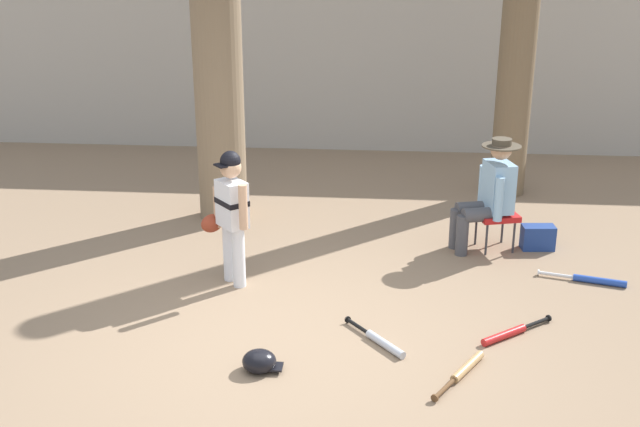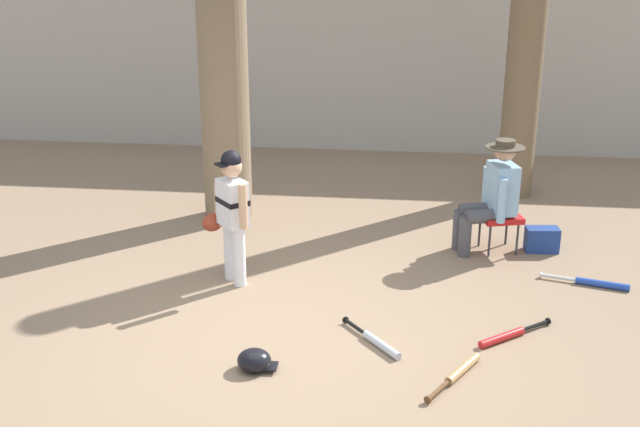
# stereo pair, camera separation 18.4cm
# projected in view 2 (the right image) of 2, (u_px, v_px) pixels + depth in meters

# --- Properties ---
(ground_plane) EXTENTS (60.00, 60.00, 0.00)m
(ground_plane) POSITION_uv_depth(u_px,v_px,m) (272.00, 344.00, 6.41)
(ground_plane) COLOR #897056
(concrete_back_wall) EXTENTS (18.00, 0.36, 2.95)m
(concrete_back_wall) POSITION_uv_depth(u_px,v_px,m) (342.00, 52.00, 11.84)
(concrete_back_wall) COLOR #ADA89E
(concrete_back_wall) RESTS_ON ground
(tree_behind_spectator) EXTENTS (0.59, 0.59, 5.25)m
(tree_behind_spectator) POSITION_uv_depth(u_px,v_px,m) (529.00, 6.00, 9.31)
(tree_behind_spectator) COLOR brown
(tree_behind_spectator) RESTS_ON ground
(young_ballplayer) EXTENTS (0.54, 0.48, 1.31)m
(young_ballplayer) POSITION_uv_depth(u_px,v_px,m) (231.00, 208.00, 7.31)
(young_ballplayer) COLOR white
(young_ballplayer) RESTS_ON ground
(folding_stool) EXTENTS (0.49, 0.49, 0.41)m
(folding_stool) POSITION_uv_depth(u_px,v_px,m) (500.00, 218.00, 8.18)
(folding_stool) COLOR red
(folding_stool) RESTS_ON ground
(seated_spectator) EXTENTS (0.68, 0.54, 1.20)m
(seated_spectator) POSITION_uv_depth(u_px,v_px,m) (492.00, 193.00, 8.07)
(seated_spectator) COLOR #47474C
(seated_spectator) RESTS_ON ground
(handbag_beside_stool) EXTENTS (0.36, 0.21, 0.26)m
(handbag_beside_stool) POSITION_uv_depth(u_px,v_px,m) (542.00, 240.00, 8.24)
(handbag_beside_stool) COLOR navy
(handbag_beside_stool) RESTS_ON ground
(bat_aluminum_silver) EXTENTS (0.52, 0.62, 0.07)m
(bat_aluminum_silver) POSITION_uv_depth(u_px,v_px,m) (377.00, 342.00, 6.37)
(bat_aluminum_silver) COLOR #B7BCC6
(bat_aluminum_silver) RESTS_ON ground
(bat_wood_tan) EXTENTS (0.45, 0.69, 0.07)m
(bat_wood_tan) POSITION_uv_depth(u_px,v_px,m) (459.00, 372.00, 5.93)
(bat_wood_tan) COLOR tan
(bat_wood_tan) RESTS_ON ground
(bat_blue_youth) EXTENTS (0.81, 0.28, 0.07)m
(bat_blue_youth) POSITION_uv_depth(u_px,v_px,m) (595.00, 283.00, 7.45)
(bat_blue_youth) COLOR #2347AD
(bat_blue_youth) RESTS_ON ground
(bat_red_barrel) EXTENTS (0.65, 0.54, 0.07)m
(bat_red_barrel) POSITION_uv_depth(u_px,v_px,m) (507.00, 336.00, 6.47)
(bat_red_barrel) COLOR red
(bat_red_barrel) RESTS_ON ground
(batting_helmet_black) EXTENTS (0.31, 0.24, 0.18)m
(batting_helmet_black) POSITION_uv_depth(u_px,v_px,m) (254.00, 360.00, 6.01)
(batting_helmet_black) COLOR black
(batting_helmet_black) RESTS_ON ground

